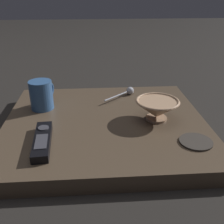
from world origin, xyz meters
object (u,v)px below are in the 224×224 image
object	(u,v)px
coffee_mug	(42,95)
tv_remote_near	(42,141)
cereal_bowl	(157,109)
drink_coaster	(196,142)
teaspoon	(128,91)

from	to	relation	value
coffee_mug	tv_remote_near	world-z (taller)	coffee_mug
cereal_bowl	drink_coaster	size ratio (longest dim) A/B	1.53
cereal_bowl	tv_remote_near	distance (m)	0.36
coffee_mug	drink_coaster	bearing A→B (deg)	60.35
coffee_mug	teaspoon	xyz separation A→B (m)	(-0.10, 0.31, -0.03)
tv_remote_near	cereal_bowl	bearing A→B (deg)	109.95
teaspoon	tv_remote_near	world-z (taller)	teaspoon
cereal_bowl	teaspoon	xyz separation A→B (m)	(-0.21, -0.06, -0.02)
cereal_bowl	teaspoon	bearing A→B (deg)	-163.11
drink_coaster	teaspoon	bearing A→B (deg)	-158.24
tv_remote_near	drink_coaster	size ratio (longest dim) A/B	2.03
cereal_bowl	drink_coaster	xyz separation A→B (m)	(0.14, 0.08, -0.04)
tv_remote_near	drink_coaster	distance (m)	0.42
cereal_bowl	coffee_mug	bearing A→B (deg)	-106.77
tv_remote_near	drink_coaster	world-z (taller)	tv_remote_near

